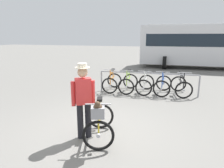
{
  "coord_description": "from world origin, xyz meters",
  "views": [
    {
      "loc": [
        1.69,
        -4.3,
        2.29
      ],
      "look_at": [
        0.08,
        0.81,
        1.0
      ],
      "focal_mm": 32.18,
      "sensor_mm": 36.0,
      "label": 1
    }
  ],
  "objects_px": {
    "featured_bicycle": "(99,121)",
    "person_with_featured_bike": "(83,98)",
    "racked_bike_blue": "(163,85)",
    "racked_bike_white": "(145,84)",
    "racked_bike_orange": "(112,82)",
    "racked_bike_black": "(181,86)",
    "racked_bike_lime": "(128,83)",
    "bus_distant": "(214,44)"
  },
  "relations": [
    {
      "from": "featured_bicycle",
      "to": "person_with_featured_bike",
      "type": "height_order",
      "value": "person_with_featured_bike"
    },
    {
      "from": "racked_bike_lime",
      "to": "bus_distant",
      "type": "height_order",
      "value": "bus_distant"
    },
    {
      "from": "racked_bike_blue",
      "to": "racked_bike_black",
      "type": "xyz_separation_m",
      "value": [
        0.7,
        0.04,
        -0.0
      ]
    },
    {
      "from": "racked_bike_orange",
      "to": "racked_bike_white",
      "type": "xyz_separation_m",
      "value": [
        1.4,
        0.09,
        0.0
      ]
    },
    {
      "from": "person_with_featured_bike",
      "to": "racked_bike_black",
      "type": "bearing_deg",
      "value": 63.04
    },
    {
      "from": "person_with_featured_bike",
      "to": "racked_bike_lime",
      "type": "bearing_deg",
      "value": 88.9
    },
    {
      "from": "racked_bike_lime",
      "to": "racked_bike_black",
      "type": "distance_m",
      "value": 2.1
    },
    {
      "from": "racked_bike_blue",
      "to": "person_with_featured_bike",
      "type": "distance_m",
      "value": 4.52
    },
    {
      "from": "racked_bike_white",
      "to": "person_with_featured_bike",
      "type": "xyz_separation_m",
      "value": [
        -0.78,
        -4.19,
        0.58
      ]
    },
    {
      "from": "racked_bike_orange",
      "to": "bus_distant",
      "type": "height_order",
      "value": "bus_distant"
    },
    {
      "from": "racked_bike_orange",
      "to": "racked_bike_white",
      "type": "distance_m",
      "value": 1.4
    },
    {
      "from": "racked_bike_black",
      "to": "racked_bike_orange",
      "type": "bearing_deg",
      "value": -176.38
    },
    {
      "from": "racked_bike_white",
      "to": "racked_bike_orange",
      "type": "bearing_deg",
      "value": -176.38
    },
    {
      "from": "racked_bike_lime",
      "to": "bus_distant",
      "type": "relative_size",
      "value": 0.11
    },
    {
      "from": "racked_bike_orange",
      "to": "racked_bike_black",
      "type": "height_order",
      "value": "same"
    },
    {
      "from": "featured_bicycle",
      "to": "racked_bike_orange",
      "type": "bearing_deg",
      "value": 103.61
    },
    {
      "from": "racked_bike_orange",
      "to": "racked_bike_black",
      "type": "distance_m",
      "value": 2.8
    },
    {
      "from": "bus_distant",
      "to": "racked_bike_blue",
      "type": "bearing_deg",
      "value": -110.68
    },
    {
      "from": "racked_bike_lime",
      "to": "racked_bike_blue",
      "type": "relative_size",
      "value": 1.01
    },
    {
      "from": "featured_bicycle",
      "to": "person_with_featured_bike",
      "type": "relative_size",
      "value": 0.73
    },
    {
      "from": "racked_bike_white",
      "to": "featured_bicycle",
      "type": "xyz_separation_m",
      "value": [
        -0.39,
        -4.25,
        0.12
      ]
    },
    {
      "from": "racked_bike_orange",
      "to": "racked_bike_white",
      "type": "height_order",
      "value": "same"
    },
    {
      "from": "racked_bike_white",
      "to": "person_with_featured_bike",
      "type": "height_order",
      "value": "person_with_featured_bike"
    },
    {
      "from": "featured_bicycle",
      "to": "racked_bike_blue",
      "type": "bearing_deg",
      "value": 75.76
    },
    {
      "from": "racked_bike_orange",
      "to": "featured_bicycle",
      "type": "height_order",
      "value": "featured_bicycle"
    },
    {
      "from": "racked_bike_orange",
      "to": "racked_bike_white",
      "type": "bearing_deg",
      "value": 3.62
    },
    {
      "from": "racked_bike_lime",
      "to": "bus_distant",
      "type": "xyz_separation_m",
      "value": [
        4.32,
        7.82,
        1.37
      ]
    },
    {
      "from": "racked_bike_orange",
      "to": "racked_bike_lime",
      "type": "xyz_separation_m",
      "value": [
        0.7,
        0.04,
        0.0
      ]
    },
    {
      "from": "racked_bike_white",
      "to": "racked_bike_black",
      "type": "xyz_separation_m",
      "value": [
        1.4,
        0.09,
        -0.0
      ]
    },
    {
      "from": "featured_bicycle",
      "to": "bus_distant",
      "type": "bearing_deg",
      "value": 71.57
    },
    {
      "from": "racked_bike_white",
      "to": "bus_distant",
      "type": "relative_size",
      "value": 0.11
    },
    {
      "from": "racked_bike_lime",
      "to": "racked_bike_black",
      "type": "height_order",
      "value": "same"
    },
    {
      "from": "bus_distant",
      "to": "racked_bike_white",
      "type": "bearing_deg",
      "value": -114.94
    },
    {
      "from": "racked_bike_black",
      "to": "bus_distant",
      "type": "relative_size",
      "value": 0.12
    },
    {
      "from": "racked_bike_white",
      "to": "racked_bike_black",
      "type": "distance_m",
      "value": 1.4
    },
    {
      "from": "racked_bike_black",
      "to": "person_with_featured_bike",
      "type": "xyz_separation_m",
      "value": [
        -2.18,
        -4.28,
        0.58
      ]
    },
    {
      "from": "racked_bike_black",
      "to": "person_with_featured_bike",
      "type": "distance_m",
      "value": 4.83
    },
    {
      "from": "racked_bike_white",
      "to": "racked_bike_blue",
      "type": "height_order",
      "value": "same"
    },
    {
      "from": "racked_bike_lime",
      "to": "racked_bike_white",
      "type": "distance_m",
      "value": 0.7
    },
    {
      "from": "racked_bike_orange",
      "to": "racked_bike_black",
      "type": "xyz_separation_m",
      "value": [
        2.79,
        0.18,
        0.0
      ]
    },
    {
      "from": "racked_bike_orange",
      "to": "racked_bike_black",
      "type": "bearing_deg",
      "value": 3.62
    },
    {
      "from": "racked_bike_white",
      "to": "racked_bike_black",
      "type": "relative_size",
      "value": 0.91
    }
  ]
}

